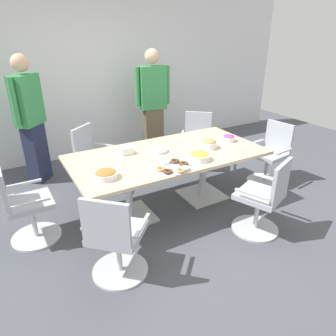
# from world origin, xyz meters

# --- Properties ---
(ground_plane) EXTENTS (10.00, 10.00, 0.01)m
(ground_plane) POSITION_xyz_m (0.00, 0.00, -0.01)
(ground_plane) COLOR #4C4F56
(back_wall) EXTENTS (8.00, 0.10, 2.80)m
(back_wall) POSITION_xyz_m (0.00, 2.40, 1.40)
(back_wall) COLOR white
(back_wall) RESTS_ON ground
(conference_table) EXTENTS (2.40, 1.20, 0.75)m
(conference_table) POSITION_xyz_m (0.00, 0.00, 0.63)
(conference_table) COLOR #CCB793
(conference_table) RESTS_ON ground
(office_chair_0) EXTENTS (0.70, 0.70, 0.91)m
(office_chair_0) POSITION_xyz_m (0.64, -1.02, 0.41)
(office_chair_0) COLOR silver
(office_chair_0) RESTS_ON ground
(office_chair_1) EXTENTS (0.61, 0.61, 0.91)m
(office_chair_1) POSITION_xyz_m (1.69, -0.14, 0.41)
(office_chair_1) COLOR silver
(office_chair_1) RESTS_ON ground
(office_chair_2) EXTENTS (0.76, 0.76, 0.91)m
(office_chair_2) POSITION_xyz_m (1.05, 0.87, 0.41)
(office_chair_2) COLOR silver
(office_chair_2) RESTS_ON ground
(office_chair_3) EXTENTS (0.76, 0.76, 0.91)m
(office_chair_3) POSITION_xyz_m (-0.66, 1.01, 0.41)
(office_chair_3) COLOR silver
(office_chair_3) RESTS_ON ground
(office_chair_4) EXTENTS (0.55, 0.55, 0.91)m
(office_chair_4) POSITION_xyz_m (-1.69, 0.14, 0.41)
(office_chair_4) COLOR silver
(office_chair_4) RESTS_ON ground
(office_chair_5) EXTENTS (0.76, 0.76, 0.91)m
(office_chair_5) POSITION_xyz_m (-1.05, -0.87, 0.41)
(office_chair_5) COLOR silver
(office_chair_5) RESTS_ON ground
(person_standing_0) EXTENTS (0.47, 0.50, 1.86)m
(person_standing_0) POSITION_xyz_m (-1.33, 1.66, 0.98)
(person_standing_0) COLOR #232842
(person_standing_0) RESTS_ON ground
(person_standing_1) EXTENTS (0.62, 0.28, 1.87)m
(person_standing_1) POSITION_xyz_m (0.63, 1.62, 0.99)
(person_standing_1) COLOR brown
(person_standing_1) RESTS_ON ground
(snack_bowl_candy_mix) EXTENTS (0.17, 0.17, 0.09)m
(snack_bowl_candy_mix) POSITION_xyz_m (0.94, -0.02, 0.80)
(snack_bowl_candy_mix) COLOR white
(snack_bowl_candy_mix) RESTS_ON conference_table
(snack_bowl_chips_yellow) EXTENTS (0.25, 0.25, 0.10)m
(snack_bowl_chips_yellow) POSITION_xyz_m (0.22, -0.36, 0.80)
(snack_bowl_chips_yellow) COLOR white
(snack_bowl_chips_yellow) RESTS_ON conference_table
(snack_bowl_cookies) EXTENTS (0.20, 0.20, 0.12)m
(snack_bowl_cookies) POSITION_xyz_m (0.55, -0.11, 0.81)
(snack_bowl_cookies) COLOR white
(snack_bowl_cookies) RESTS_ON conference_table
(snack_bowl_pretzels) EXTENTS (0.25, 0.25, 0.09)m
(snack_bowl_pretzels) POSITION_xyz_m (-0.90, -0.28, 0.79)
(snack_bowl_pretzels) COLOR white
(snack_bowl_pretzels) RESTS_ON conference_table
(donut_platter) EXTENTS (0.40, 0.40, 0.04)m
(donut_platter) POSITION_xyz_m (-0.18, -0.42, 0.77)
(donut_platter) COLOR white
(donut_platter) RESTS_ON conference_table
(plate_stack) EXTENTS (0.22, 0.22, 0.04)m
(plate_stack) POSITION_xyz_m (-0.08, 0.10, 0.77)
(plate_stack) COLOR white
(plate_stack) RESTS_ON conference_table
(napkin_pile) EXTENTS (0.15, 0.15, 0.09)m
(napkin_pile) POSITION_xyz_m (-0.46, 0.25, 0.79)
(napkin_pile) COLOR white
(napkin_pile) RESTS_ON conference_table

